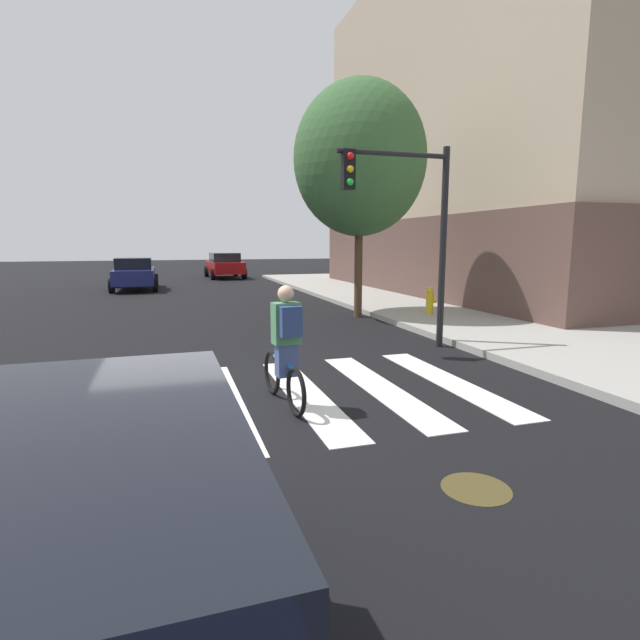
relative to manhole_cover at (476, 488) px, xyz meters
name	(u,v)px	position (x,y,z in m)	size (l,w,h in m)	color
ground_plane	(202,405)	(-2.26, 3.18, 0.00)	(120.00, 120.00, 0.00)	black
crosswalk_stripes	(179,406)	(-2.57, 3.18, 0.00)	(9.04, 3.96, 0.01)	silver
manhole_cover	(476,488)	(0.00, 0.00, 0.00)	(0.64, 0.64, 0.01)	#473D1E
sedan_near	(35,604)	(-3.20, -1.58, 0.82)	(2.22, 4.63, 1.59)	navy
sedan_mid	(135,273)	(-4.19, 21.48, 0.79)	(2.14, 4.48, 1.54)	navy
sedan_far	(224,265)	(0.82, 28.23, 0.82)	(2.37, 4.73, 1.60)	maroon
cyclist	(286,347)	(-1.15, 2.74, 0.84)	(0.38, 1.71, 1.69)	black
traffic_light_near	(409,212)	(2.13, 5.61, 2.86)	(2.47, 0.28, 4.20)	black
fire_hydrant	(430,301)	(4.78, 9.22, 0.53)	(0.33, 0.22, 0.78)	gold
street_tree_near	(360,159)	(2.86, 10.18, 4.65)	(3.87, 3.87, 6.89)	#4C3823
corner_building	(580,139)	(15.46, 14.95, 6.88)	(17.81, 18.28, 13.86)	brown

